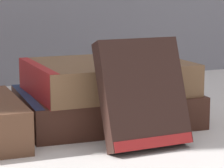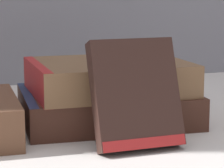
{
  "view_description": "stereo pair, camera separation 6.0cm",
  "coord_description": "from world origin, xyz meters",
  "views": [
    {
      "loc": [
        -0.27,
        -0.61,
        0.18
      ],
      "look_at": [
        0.02,
        0.01,
        0.06
      ],
      "focal_mm": 85.0,
      "sensor_mm": 36.0,
      "label": 1
    },
    {
      "loc": [
        -0.21,
        -0.63,
        0.18
      ],
      "look_at": [
        0.02,
        0.01,
        0.06
      ],
      "focal_mm": 85.0,
      "sensor_mm": 36.0,
      "label": 2
    }
  ],
  "objects": [
    {
      "name": "pocket_watch",
      "position": [
        0.06,
        0.02,
        0.09
      ],
      "size": [
        0.06,
        0.06,
        0.01
      ],
      "color": "white",
      "rests_on": "book_flat_top"
    },
    {
      "name": "ground_plane",
      "position": [
        0.0,
        0.0,
        0.0
      ],
      "size": [
        3.0,
        3.0,
        0.0
      ],
      "primitive_type": "plane",
      "color": "silver"
    },
    {
      "name": "book_flat_bottom",
      "position": [
        0.02,
        0.04,
        0.02
      ],
      "size": [
        0.24,
        0.2,
        0.04
      ],
      "rotation": [
        0.0,
        0.0,
        -0.09
      ],
      "color": "#422319",
      "rests_on": "ground_plane"
    },
    {
      "name": "book_flat_top",
      "position": [
        0.02,
        0.03,
        0.06
      ],
      "size": [
        0.21,
        0.17,
        0.04
      ],
      "rotation": [
        0.0,
        0.0,
        -0.04
      ],
      "color": "brown",
      "rests_on": "book_flat_bottom"
    },
    {
      "name": "book_leaning_front",
      "position": [
        0.01,
        -0.09,
        0.06
      ],
      "size": [
        0.1,
        0.06,
        0.12
      ],
      "rotation": [
        -0.35,
        0.0,
        0.0
      ],
      "color": "#331E19",
      "rests_on": "ground_plane"
    }
  ]
}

